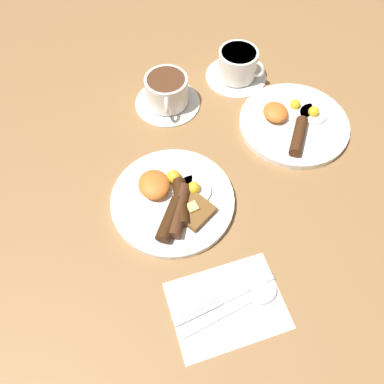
{
  "coord_description": "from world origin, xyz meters",
  "views": [
    {
      "loc": [
        0.36,
        -0.1,
        0.65
      ],
      "look_at": [
        0.01,
        0.04,
        0.03
      ],
      "focal_mm": 35.0,
      "sensor_mm": 36.0,
      "label": 1
    }
  ],
  "objects_px": {
    "spoon": "(254,298)",
    "breakfast_plate_near": "(173,200)",
    "teacup_near": "(167,93)",
    "teacup_far": "(237,66)",
    "breakfast_plate_far": "(293,122)",
    "knife": "(219,301)"
  },
  "relations": [
    {
      "from": "teacup_far",
      "to": "knife",
      "type": "height_order",
      "value": "teacup_far"
    },
    {
      "from": "breakfast_plate_near",
      "to": "spoon",
      "type": "height_order",
      "value": "breakfast_plate_near"
    },
    {
      "from": "teacup_far",
      "to": "knife",
      "type": "relative_size",
      "value": 0.78
    },
    {
      "from": "breakfast_plate_far",
      "to": "spoon",
      "type": "distance_m",
      "value": 0.42
    },
    {
      "from": "breakfast_plate_far",
      "to": "knife",
      "type": "relative_size",
      "value": 1.28
    },
    {
      "from": "teacup_near",
      "to": "spoon",
      "type": "xyz_separation_m",
      "value": [
        0.49,
        -0.02,
        -0.03
      ]
    },
    {
      "from": "spoon",
      "to": "breakfast_plate_near",
      "type": "bearing_deg",
      "value": 99.71
    },
    {
      "from": "teacup_near",
      "to": "knife",
      "type": "distance_m",
      "value": 0.48
    },
    {
      "from": "breakfast_plate_near",
      "to": "breakfast_plate_far",
      "type": "distance_m",
      "value": 0.34
    },
    {
      "from": "knife",
      "to": "spoon",
      "type": "bearing_deg",
      "value": -21.12
    },
    {
      "from": "breakfast_plate_far",
      "to": "spoon",
      "type": "bearing_deg",
      "value": -39.25
    },
    {
      "from": "teacup_near",
      "to": "teacup_far",
      "type": "relative_size",
      "value": 1.02
    },
    {
      "from": "knife",
      "to": "spoon",
      "type": "distance_m",
      "value": 0.06
    },
    {
      "from": "breakfast_plate_near",
      "to": "breakfast_plate_far",
      "type": "xyz_separation_m",
      "value": [
        -0.09,
        0.32,
        -0.0
      ]
    },
    {
      "from": "breakfast_plate_far",
      "to": "teacup_near",
      "type": "bearing_deg",
      "value": -125.64
    },
    {
      "from": "breakfast_plate_far",
      "to": "teacup_near",
      "type": "relative_size",
      "value": 1.6
    },
    {
      "from": "breakfast_plate_near",
      "to": "teacup_far",
      "type": "relative_size",
      "value": 1.62
    },
    {
      "from": "breakfast_plate_near",
      "to": "spoon",
      "type": "bearing_deg",
      "value": 14.77
    },
    {
      "from": "teacup_far",
      "to": "knife",
      "type": "bearing_deg",
      "value": -28.76
    },
    {
      "from": "teacup_far",
      "to": "breakfast_plate_near",
      "type": "bearing_deg",
      "value": -44.27
    },
    {
      "from": "teacup_near",
      "to": "teacup_far",
      "type": "bearing_deg",
      "value": 96.23
    },
    {
      "from": "teacup_near",
      "to": "spoon",
      "type": "distance_m",
      "value": 0.5
    }
  ]
}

